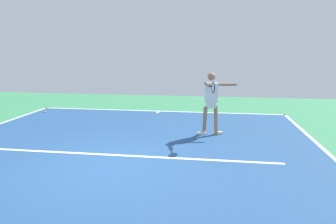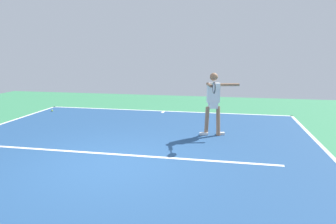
# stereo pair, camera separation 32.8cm
# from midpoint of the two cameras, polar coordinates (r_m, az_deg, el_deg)

# --- Properties ---
(ground_plane) EXTENTS (19.97, 19.97, 0.00)m
(ground_plane) POSITION_cam_midpoint_polar(r_m,az_deg,el_deg) (6.47, -9.89, -9.90)
(ground_plane) COLOR #388456
(court_surface) EXTENTS (9.69, 11.67, 0.00)m
(court_surface) POSITION_cam_midpoint_polar(r_m,az_deg,el_deg) (6.47, -9.89, -9.88)
(court_surface) COLOR navy
(court_surface) RESTS_ON ground_plane
(court_line_baseline_near) EXTENTS (9.69, 0.10, 0.01)m
(court_line_baseline_near) POSITION_cam_midpoint_polar(r_m,az_deg,el_deg) (11.84, 0.03, 0.18)
(court_line_baseline_near) COLOR white
(court_line_baseline_near) RESTS_ON ground_plane
(court_line_service) EXTENTS (7.27, 0.10, 0.01)m
(court_line_service) POSITION_cam_midpoint_polar(r_m,az_deg,el_deg) (7.03, -8.04, -8.04)
(court_line_service) COLOR white
(court_line_service) RESTS_ON ground_plane
(court_line_centre_mark) EXTENTS (0.10, 0.30, 0.01)m
(court_line_centre_mark) POSITION_cam_midpoint_polar(r_m,az_deg,el_deg) (11.65, -0.16, -0.01)
(court_line_centre_mark) COLOR white
(court_line_centre_mark) RESTS_ON ground_plane
(tennis_player) EXTENTS (1.06, 1.27, 1.77)m
(tennis_player) POSITION_cam_midpoint_polar(r_m,az_deg,el_deg) (8.40, 9.81, 2.33)
(tennis_player) COLOR #9E7051
(tennis_player) RESTS_ON ground_plane
(tennis_ball_near_player) EXTENTS (0.07, 0.07, 0.07)m
(tennis_ball_near_player) POSITION_cam_midpoint_polar(r_m,az_deg,el_deg) (12.58, -20.55, 0.25)
(tennis_ball_near_player) COLOR #C6E53D
(tennis_ball_near_player) RESTS_ON ground_plane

